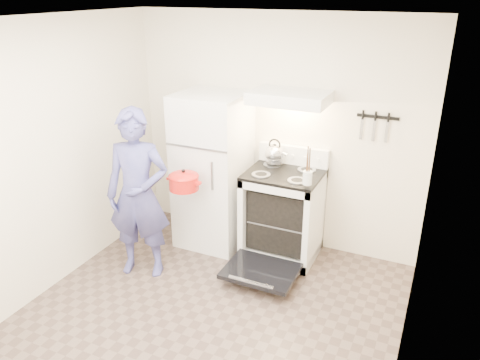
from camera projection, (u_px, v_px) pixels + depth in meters
name	position (u px, v px, depth m)	size (l,w,h in m)	color
floor	(197.00, 330.00, 3.99)	(3.60, 3.60, 0.00)	brown
back_wall	(275.00, 133.00, 5.02)	(3.20, 0.02, 2.50)	beige
refrigerator	(213.00, 171.00, 5.10)	(0.70, 0.70, 1.70)	white
stove_body	(283.00, 215.00, 4.96)	(0.76, 0.65, 0.92)	white
cooktop	(284.00, 174.00, 4.78)	(0.76, 0.65, 0.03)	black
backsplash	(294.00, 155.00, 4.97)	(0.76, 0.07, 0.20)	white
oven_door	(261.00, 271.00, 4.59)	(0.70, 0.54, 0.04)	black
oven_rack	(282.00, 217.00, 4.97)	(0.60, 0.52, 0.01)	gray
range_hood	(290.00, 98.00, 4.54)	(0.76, 0.50, 0.12)	white
knife_strip	(378.00, 117.00, 4.49)	(0.40, 0.02, 0.03)	black
pizza_stone	(276.00, 213.00, 5.02)	(0.33, 0.33, 0.02)	#7E5F49
tea_kettle	(274.00, 152.00, 4.91)	(0.24, 0.20, 0.29)	#B7B7BC
utensil_jar	(307.00, 178.00, 4.40)	(0.09, 0.09, 0.13)	silver
person	(138.00, 195.00, 4.51)	(0.62, 0.41, 1.70)	navy
dutch_oven	(184.00, 183.00, 4.59)	(0.37, 0.30, 0.24)	red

